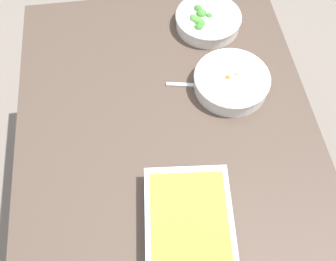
# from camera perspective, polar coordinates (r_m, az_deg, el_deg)

# --- Properties ---
(ground_plane) EXTENTS (6.00, 6.00, 0.00)m
(ground_plane) POSITION_cam_1_polar(r_m,az_deg,el_deg) (1.87, 0.00, -11.84)
(ground_plane) COLOR slate
(dining_table) EXTENTS (1.20, 0.90, 0.74)m
(dining_table) POSITION_cam_1_polar(r_m,az_deg,el_deg) (1.27, 0.00, -2.10)
(dining_table) COLOR #4C3D33
(dining_table) RESTS_ON ground_plane
(stew_bowl) EXTENTS (0.24, 0.24, 0.06)m
(stew_bowl) POSITION_cam_1_polar(r_m,az_deg,el_deg) (1.27, 9.01, 6.92)
(stew_bowl) COLOR silver
(stew_bowl) RESTS_ON dining_table
(broccoli_bowl) EXTENTS (0.23, 0.23, 0.07)m
(broccoli_bowl) POSITION_cam_1_polar(r_m,az_deg,el_deg) (1.45, 5.64, 15.38)
(broccoli_bowl) COLOR silver
(broccoli_bowl) RESTS_ON dining_table
(baking_dish) EXTENTS (0.32, 0.25, 0.06)m
(baking_dish) POSITION_cam_1_polar(r_m,az_deg,el_deg) (1.04, 3.01, -13.21)
(baking_dish) COLOR silver
(baking_dish) RESTS_ON dining_table
(spoon_by_stew) EXTENTS (0.05, 0.18, 0.01)m
(spoon_by_stew) POSITION_cam_1_polar(r_m,az_deg,el_deg) (1.29, 4.82, 6.42)
(spoon_by_stew) COLOR silver
(spoon_by_stew) RESTS_ON dining_table
(spoon_by_broccoli) EXTENTS (0.18, 0.03, 0.01)m
(spoon_by_broccoli) POSITION_cam_1_polar(r_m,az_deg,el_deg) (1.44, 5.84, 13.48)
(spoon_by_broccoli) COLOR silver
(spoon_by_broccoli) RESTS_ON dining_table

